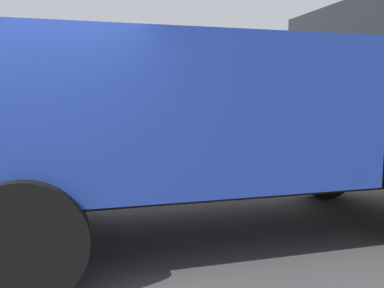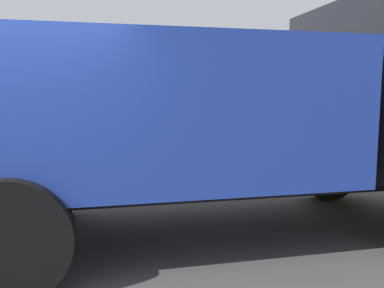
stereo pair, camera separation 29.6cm
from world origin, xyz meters
TOP-DOWN VIEW (x-y plane):
  - sidewalk_curb at (0.00, 6.50)m, footprint 36.00×5.00m
  - fire_hydrant at (0.31, 5.46)m, footprint 0.21×0.48m
  - loose_tire at (0.45, 5.14)m, footprint 1.29×0.56m
  - dump_truck_blue at (2.62, 1.13)m, footprint 7.02×2.86m

SIDE VIEW (x-z plane):
  - sidewalk_curb at x=0.00m, z-range 0.00..0.15m
  - fire_hydrant at x=0.31m, z-range 0.18..1.07m
  - loose_tire at x=0.45m, z-range 0.15..1.42m
  - dump_truck_blue at x=2.62m, z-range 0.11..3.11m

